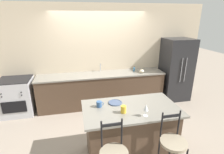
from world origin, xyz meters
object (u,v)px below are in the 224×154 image
Objects in this scene: refrigerator at (176,69)px; soap_bottle at (134,69)px; bar_stool_far at (172,148)px; dinner_plate at (115,103)px; oven_range at (17,96)px; wine_glass at (146,108)px; tumbler_cup at (123,109)px; coffee_mug at (99,104)px; pumpkin_decoration at (142,71)px.

soap_bottle is at bearing 176.68° from refrigerator.
bar_stool_far is at bearing -96.83° from soap_bottle.
soap_bottle is (0.97, 1.82, 0.01)m from dinner_plate.
soap_bottle reaches higher than oven_range.
bar_stool_far reaches higher than soap_bottle.
dinner_plate is 2.07m from soap_bottle.
wine_glass reaches higher than tumbler_cup.
dinner_plate reaches higher than oven_range.
bar_stool_far is at bearing -51.90° from dinner_plate.
refrigerator is 2.84m from dinner_plate.
wine_glass is 0.78m from coffee_mug.
pumpkin_decoration is at bearing -52.60° from soap_bottle.
oven_range is 7.49× the size of coffee_mug.
wine_glass is 2.40m from soap_bottle.
refrigerator is 14.44× the size of pumpkin_decoration.
bar_stool_far is 0.68m from wine_glass.
bar_stool_far is 4.61× the size of dinner_plate.
coffee_mug reaches higher than dinner_plate.
pumpkin_decoration is (1.13, 1.62, -0.00)m from dinner_plate.
pumpkin_decoration is at bearing -173.54° from refrigerator.
tumbler_cup is at bearing -113.10° from soap_bottle.
refrigerator is 3.11m from coffee_mug.
tumbler_cup is at bearing -136.26° from refrigerator.
wine_glass is 2.26m from pumpkin_decoration.
refrigerator is 4.37m from oven_range.
refrigerator is 1.26m from soap_bottle.
refrigerator is at bearing 38.05° from dinner_plate.
wine_glass reaches higher than dinner_plate.
refrigerator reaches higher than coffee_mug.
tumbler_cup is at bearing -44.02° from oven_range.
coffee_mug is at bearing -129.83° from pumpkin_decoration.
tumbler_cup is (0.05, -0.34, 0.05)m from dinner_plate.
bar_stool_far is at bearing -39.60° from tumbler_cup.
tumbler_cup is at bearing -118.68° from pumpkin_decoration.
dinner_plate is 1.72× the size of soap_bottle.
tumbler_cup reaches higher than pumpkin_decoration.
coffee_mug is 0.99× the size of pumpkin_decoration.
bar_stool_far is at bearing -100.82° from pumpkin_decoration.
refrigerator reaches higher than dinner_plate.
bar_stool_far reaches higher than dinner_plate.
bar_stool_far is 2.70m from soap_bottle.
pumpkin_decoration is at bearing 79.18° from bar_stool_far.
bar_stool_far is (2.77, -2.59, 0.12)m from oven_range.
coffee_mug is at bearing 146.52° from wine_glass.
soap_bottle is (0.92, 2.16, -0.04)m from tumbler_cup.
pumpkin_decoration is at bearing 55.23° from dinner_plate.
bar_stool_far is 1.28m from coffee_mug.
wine_glass reaches higher than coffee_mug.
oven_range is at bearing 134.96° from coffee_mug.
refrigerator reaches higher than soap_bottle.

